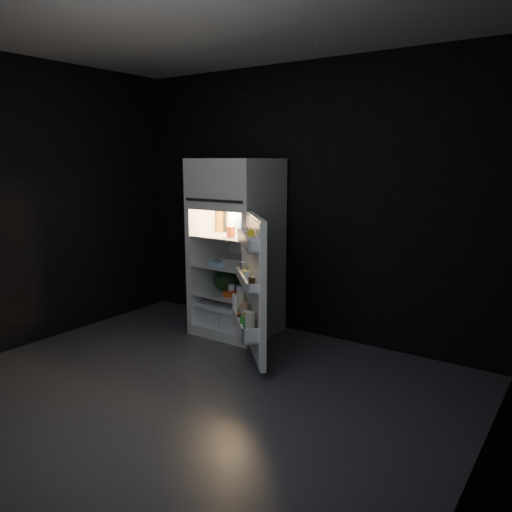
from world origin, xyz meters
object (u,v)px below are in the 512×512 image
Objects in this scene: refrigerator at (238,241)px; milk_jug at (237,222)px; yogurt_tray at (236,294)px; fridge_door at (252,290)px; egg_carton at (236,262)px.

milk_jug is (-0.04, 0.03, 0.19)m from refrigerator.
refrigerator is at bearing -17.57° from milk_jug.
fridge_door is at bearing -63.72° from yogurt_tray.
egg_carton is at bearing 108.05° from yogurt_tray.
milk_jug is (-0.67, 0.68, 0.47)m from fridge_door.
egg_carton is (0.06, -0.11, -0.19)m from refrigerator.
milk_jug is 0.98× the size of yogurt_tray.
refrigerator is at bearing 134.47° from fridge_door.
yogurt_tray is (0.03, -0.04, -0.31)m from egg_carton.
milk_jug is 0.87× the size of egg_carton.
milk_jug reaches higher than egg_carton.
refrigerator reaches higher than yogurt_tray.
fridge_door is 0.77m from yogurt_tray.
yogurt_tray is at bearing 137.54° from fridge_door.
fridge_door is 5.01× the size of yogurt_tray.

